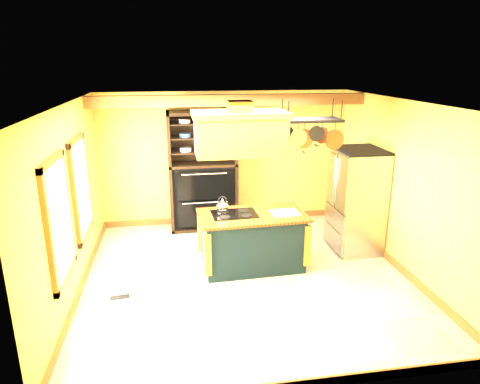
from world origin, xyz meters
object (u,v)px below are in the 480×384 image
object	(u,v)px
pot_rack	(311,128)
kitchen_island	(252,240)
hutch	(203,184)
range_hood	(240,132)
refrigerator	(356,202)

from	to	relation	value
pot_rack	kitchen_island	bearing A→B (deg)	179.96
kitchen_island	hutch	bearing A→B (deg)	105.67
range_hood	refrigerator	world-z (taller)	range_hood
range_hood	hutch	xyz separation A→B (m)	(-0.44, 1.91, -1.34)
kitchen_island	range_hood	size ratio (longest dim) A/B	1.23
kitchen_island	refrigerator	distance (m)	2.03
refrigerator	kitchen_island	bearing A→B (deg)	-167.76
pot_rack	hutch	size ratio (longest dim) A/B	0.42
pot_rack	hutch	xyz separation A→B (m)	(-1.55, 1.91, -1.37)
range_hood	pot_rack	distance (m)	1.11
kitchen_island	hutch	distance (m)	2.06
refrigerator	hutch	bearing A→B (deg)	149.89
pot_rack	hutch	world-z (taller)	pot_rack
kitchen_island	range_hood	bearing A→B (deg)	177.55
range_hood	refrigerator	size ratio (longest dim) A/B	0.79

